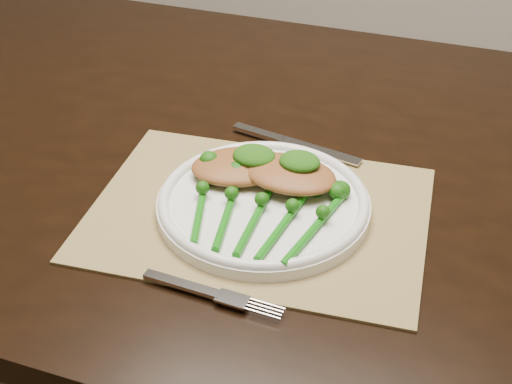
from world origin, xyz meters
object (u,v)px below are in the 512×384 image
(chicken_fillet_left, at_px, (240,166))
(broccolini_bundle, at_px, (256,217))
(placemat, at_px, (259,213))
(dinner_plate, at_px, (263,202))
(dining_table, at_px, (263,331))

(chicken_fillet_left, bearing_deg, broccolini_bundle, -83.83)
(placemat, xyz_separation_m, chicken_fillet_left, (-0.04, 0.05, 0.03))
(dinner_plate, height_order, chicken_fillet_left, chicken_fillet_left)
(dinner_plate, xyz_separation_m, broccolini_bundle, (0.00, -0.04, 0.01))
(dining_table, height_order, broccolini_bundle, broccolini_bundle)
(placemat, xyz_separation_m, broccolini_bundle, (0.01, -0.03, 0.02))
(dining_table, relative_size, dinner_plate, 6.08)
(placemat, height_order, chicken_fillet_left, chicken_fillet_left)
(chicken_fillet_left, bearing_deg, dinner_plate, -68.08)
(placemat, bearing_deg, dinner_plate, 46.73)
(placemat, relative_size, chicken_fillet_left, 3.27)
(dining_table, height_order, dinner_plate, dinner_plate)
(broccolini_bundle, bearing_deg, dinner_plate, 95.79)
(dining_table, xyz_separation_m, dinner_plate, (0.05, -0.14, 0.39))
(dining_table, bearing_deg, broccolini_bundle, -74.20)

